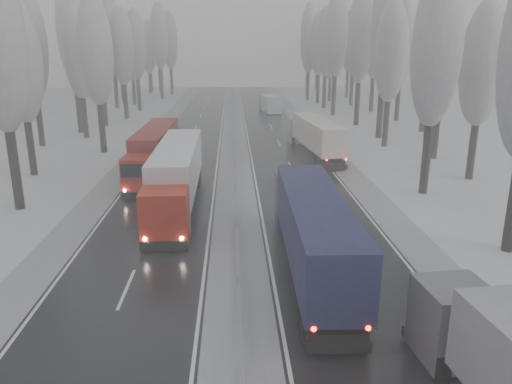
{
  "coord_description": "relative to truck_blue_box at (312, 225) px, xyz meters",
  "views": [
    {
      "loc": [
        -0.19,
        -9.39,
        10.98
      ],
      "look_at": [
        1.23,
        20.37,
        2.2
      ],
      "focal_mm": 35.0,
      "sensor_mm": 36.0,
      "label": 1
    }
  ],
  "objects": [
    {
      "name": "tree_70",
      "position": [
        -20.0,
        65.5,
        8.59
      ],
      "size": [
        3.6,
        3.6,
        17.09
      ],
      "color": "black",
      "rests_on": "ground"
    },
    {
      "name": "tree_29",
      "position": [
        20.04,
        62.27,
        9.23
      ],
      "size": [
        3.6,
        3.6,
        18.11
      ],
      "color": "black",
      "rests_on": "ground"
    },
    {
      "name": "tree_38",
      "position": [
        15.06,
        103.04,
        9.15
      ],
      "size": [
        3.6,
        3.6,
        17.97
      ],
      "color": "black",
      "rests_on": "ground"
    },
    {
      "name": "tree_36",
      "position": [
        13.36,
        92.47,
        10.58
      ],
      "size": [
        3.6,
        3.6,
        20.23
      ],
      "color": "black",
      "rests_on": "ground"
    },
    {
      "name": "tree_67",
      "position": [
        -23.22,
        52.66,
        8.59
      ],
      "size": [
        3.6,
        3.6,
        17.09
      ],
      "color": "black",
      "rests_on": "ground"
    },
    {
      "name": "shoulder_right",
      "position": [
        6.53,
        16.31,
        -2.42
      ],
      "size": [
        2.4,
        200.0,
        0.04
      ],
      "primitive_type": "cube",
      "color": "#A7AAAF",
      "rests_on": "ground"
    },
    {
      "name": "tree_73",
      "position": [
        -25.49,
        78.85,
        8.67
      ],
      "size": [
        3.6,
        3.6,
        17.22
      ],
      "color": "black",
      "rests_on": "ground"
    },
    {
      "name": "tree_77",
      "position": [
        -23.34,
        99.03,
        6.82
      ],
      "size": [
        3.6,
        3.6,
        14.32
      ],
      "color": "black",
      "rests_on": "ground"
    },
    {
      "name": "tree_25",
      "position": [
        21.14,
        41.33,
        10.08
      ],
      "size": [
        3.6,
        3.6,
        19.44
      ],
      "color": "black",
      "rests_on": "ground"
    },
    {
      "name": "tree_75",
      "position": [
        -27.87,
        89.64,
        9.55
      ],
      "size": [
        3.6,
        3.6,
        18.6
      ],
      "color": "black",
      "rests_on": "ground"
    },
    {
      "name": "tree_71",
      "position": [
        -24.76,
        69.5,
        10.19
      ],
      "size": [
        3.6,
        3.6,
        19.61
      ],
      "color": "black",
      "rests_on": "ground"
    },
    {
      "name": "tree_65",
      "position": [
        -23.73,
        43.03,
        10.11
      ],
      "size": [
        3.6,
        3.6,
        19.48
      ],
      "color": "black",
      "rests_on": "ground"
    },
    {
      "name": "truck_cream_box",
      "position": [
        4.53,
        27.36,
        -0.21
      ],
      "size": [
        3.82,
        15.06,
        3.83
      ],
      "rotation": [
        0.0,
        0.0,
        0.1
      ],
      "color": "gray",
      "rests_on": "ground"
    },
    {
      "name": "tree_66",
      "position": [
        -21.83,
        48.66,
        7.4
      ],
      "size": [
        3.6,
        3.6,
        15.23
      ],
      "color": "black",
      "rests_on": "ground"
    },
    {
      "name": "shoulder_left",
      "position": [
        -13.87,
        16.31,
        -2.42
      ],
      "size": [
        2.4,
        200.0,
        0.04
      ],
      "primitive_type": "cube",
      "color": "#A7AAAF",
      "rests_on": "ground"
    },
    {
      "name": "tree_31",
      "position": [
        18.8,
        72.01,
        9.53
      ],
      "size": [
        3.6,
        3.6,
        18.58
      ],
      "color": "black",
      "rests_on": "ground"
    },
    {
      "name": "tree_34",
      "position": [
        12.06,
        82.63,
        8.93
      ],
      "size": [
        3.6,
        3.6,
        17.63
      ],
      "color": "black",
      "rests_on": "ground"
    },
    {
      "name": "carriageway_left",
      "position": [
        -8.92,
        16.31,
        -2.43
      ],
      "size": [
        7.5,
        200.0,
        0.03
      ],
      "primitive_type": "cube",
      "color": "black",
      "rests_on": "ground"
    },
    {
      "name": "tree_26",
      "position": [
        13.89,
        47.58,
        9.66
      ],
      "size": [
        3.6,
        3.6,
        18.78
      ],
      "color": "black",
      "rests_on": "ground"
    },
    {
      "name": "tree_76",
      "position": [
        -17.72,
        95.03,
        9.51
      ],
      "size": [
        3.6,
        3.6,
        18.55
      ],
      "color": "black",
      "rests_on": "ground"
    },
    {
      "name": "tree_23",
      "position": [
        19.63,
        35.91,
        6.33
      ],
      "size": [
        3.6,
        3.6,
        13.55
      ],
      "color": "black",
      "rests_on": "ground"
    },
    {
      "name": "tree_37",
      "position": [
        20.35,
        96.47,
        8.12
      ],
      "size": [
        3.6,
        3.6,
        16.37
      ],
      "color": "black",
      "rests_on": "ground"
    },
    {
      "name": "tree_68",
      "position": [
        -20.26,
        55.42,
        8.31
      ],
      "size": [
        3.6,
        3.6,
        16.65
      ],
      "color": "black",
      "rests_on": "ground"
    },
    {
      "name": "median_guardrail",
      "position": [
        -3.67,
        16.3,
        -1.84
      ],
      "size": [
        0.12,
        200.0,
        0.76
      ],
      "color": "slate",
      "rests_on": "ground"
    },
    {
      "name": "tree_19",
      "position": [
        16.35,
        17.34,
        6.98
      ],
      "size": [
        3.6,
        3.6,
        14.57
      ],
      "color": "black",
      "rests_on": "ground"
    },
    {
      "name": "tree_69",
      "position": [
        -25.1,
        59.42,
        10.02
      ],
      "size": [
        3.6,
        3.6,
        19.35
      ],
      "color": "black",
      "rests_on": "ground"
    },
    {
      "name": "tree_35",
      "position": [
        21.27,
        86.63,
        9.33
      ],
      "size": [
        3.6,
        3.6,
        18.25
      ],
      "color": "black",
      "rests_on": "ground"
    },
    {
      "name": "tree_28",
      "position": [
        12.66,
        58.27,
        10.2
      ],
      "size": [
        3.6,
        3.6,
        19.62
      ],
      "color": "black",
      "rests_on": "ground"
    },
    {
      "name": "tree_79",
      "position": [
        -24.01,
        105.62,
        8.57
      ],
      "size": [
        3.6,
        3.6,
        17.07
      ],
      "color": "black",
      "rests_on": "ground"
    },
    {
      "name": "carriageway_right",
      "position": [
        1.58,
        16.31,
        -2.43
      ],
      "size": [
        7.5,
        200.0,
        0.03
      ],
      "primitive_type": "cube",
      "color": "black",
      "rests_on": "ground"
    },
    {
      "name": "truck_red_white",
      "position": [
        -7.76,
        10.46,
        0.06
      ],
      "size": [
        2.78,
        16.77,
        4.29
      ],
      "rotation": [
        0.0,
        0.0,
        0.01
      ],
      "color": "#A41909",
      "rests_on": "ground"
    },
    {
      "name": "tree_64",
      "position": [
        -21.94,
        39.03,
        7.52
      ],
      "size": [
        3.6,
        3.6,
        15.42
      ],
      "color": "black",
      "rests_on": "ground"
    },
    {
      "name": "tree_32",
      "position": [
        12.96,
        75.52,
        8.74
      ],
      "size": [
        3.6,
        3.6,
        17.33
      ],
      "color": "black",
      "rests_on": "ground"
    },
    {
      "name": "tree_74",
      "position": [
        -18.75,
        85.64,
        10.23
      ],
      "size": [
        3.6,
        3.6,
        19.68
      ],
      "color": "black",
      "rests_on": "ground"
    },
    {
      "name": "tree_27",
      "position": [
        21.04,
        51.58,
        8.92
      ],
      "size": [
        3.6,
        3.6,
        17.62
      ],
      "color": "black",
      "rests_on": "ground"
    },
    {
      "name": "tree_20",
      "position": [
        14.22,
        21.48,
        7.7
      ],
      "size": [
        3.6,
        3.6,
        15.71
      ],
      "color": "black",
      "rests_on": "ground"
    },
    {
      "name": "tree_24",
      "position": [
        14.22,
        37.33,
        10.75
      ],
      "size": [
        3.6,
        3.6,
        20.49
      ],
      "color": "black",
      "rests_on": "ground"
    },
    {
      "name": "truck_red_red",
      "position": [
        -10.73,
        20.22,
        -0.13
      ],
      "size": [
        2.68,
        15.51,
        3.96
      ],
      "rotation": [
        0.0,
        0.0,
        -0.02
      ],
      "color": "#9C1208",
      "rests_on": "ground"
    },
    {
      "name": "tree_39",
      "position": [
        17.87,
        107.04,
        8.01
      ],
      "size": [
        3.6,
        3.6,
        16.19
      ],
      "color": "black",
      "rests_on": "ground"
    },
    {
      "name": "tree_22",
      "position": [
        13.35,
        31.91,
        7.8
      ],
      "size": [
        3.6,
        3.6,
        15.86
      ],
      "color": "black",
      "rests_on": "ground"
    },
    {
      "name": "median_slush",
      "position": [
        -3.67,
        16.31,
        -2.42
      ],
      "size": [
        3.0,
        200.0,
        0.04
      ],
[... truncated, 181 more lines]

